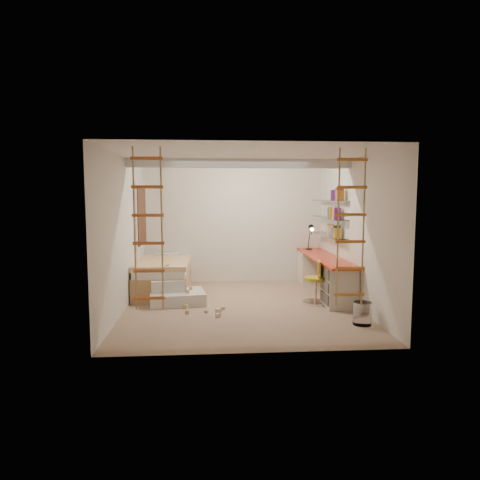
{
  "coord_description": "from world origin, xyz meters",
  "views": [
    {
      "loc": [
        -0.56,
        -7.37,
        1.96
      ],
      "look_at": [
        0.0,
        0.3,
        1.15
      ],
      "focal_mm": 32.0,
      "sensor_mm": 36.0,
      "label": 1
    }
  ],
  "objects": [
    {
      "name": "window_frame",
      "position": [
        -1.97,
        1.5,
        1.55
      ],
      "size": [
        0.06,
        1.15,
        1.35
      ],
      "primitive_type": "cube",
      "color": "white",
      "rests_on": "wall_left"
    },
    {
      "name": "desk",
      "position": [
        1.72,
        0.86,
        0.4
      ],
      "size": [
        0.56,
        2.8,
        0.75
      ],
      "color": "red",
      "rests_on": "floor"
    },
    {
      "name": "rope_ladder_right",
      "position": [
        1.35,
        -1.75,
        1.52
      ],
      "size": [
        0.41,
        0.04,
        2.13
      ],
      "primitive_type": null,
      "color": "orange",
      "rests_on": "ceiling"
    },
    {
      "name": "shelves",
      "position": [
        1.87,
        1.13,
        1.5
      ],
      "size": [
        0.25,
        1.8,
        0.71
      ],
      "color": "white",
      "rests_on": "wall_right"
    },
    {
      "name": "rope_ladder_left",
      "position": [
        -1.35,
        -1.75,
        1.52
      ],
      "size": [
        0.41,
        0.04,
        2.13
      ],
      "primitive_type": null,
      "color": "#DA5F25",
      "rests_on": "ceiling"
    },
    {
      "name": "swivel_chair",
      "position": [
        1.35,
        0.07,
        0.29
      ],
      "size": [
        0.56,
        0.56,
        0.79
      ],
      "color": "gold",
      "rests_on": "floor"
    },
    {
      "name": "bed",
      "position": [
        -1.48,
        1.23,
        0.33
      ],
      "size": [
        1.02,
        2.0,
        0.69
      ],
      "color": "#AD7F51",
      "rests_on": "floor"
    },
    {
      "name": "ceiling_beam",
      "position": [
        0.0,
        0.3,
        2.52
      ],
      "size": [
        4.0,
        0.18,
        0.16
      ],
      "primitive_type": "cube",
      "color": "white",
      "rests_on": "ceiling"
    },
    {
      "name": "play_platform",
      "position": [
        -1.2,
        0.33,
        0.17
      ],
      "size": [
        1.08,
        0.9,
        0.43
      ],
      "color": "silver",
      "rests_on": "floor"
    },
    {
      "name": "floor",
      "position": [
        0.0,
        0.0,
        0.0
      ],
      "size": [
        4.5,
        4.5,
        0.0
      ],
      "primitive_type": "plane",
      "color": "#94785F",
      "rests_on": "ground"
    },
    {
      "name": "toy_blocks",
      "position": [
        -0.88,
        -0.05,
        0.22
      ],
      "size": [
        1.12,
        1.15,
        0.7
      ],
      "color": "#CCB284",
      "rests_on": "floor"
    },
    {
      "name": "books",
      "position": [
        1.87,
        1.13,
        1.62
      ],
      "size": [
        0.14,
        0.64,
        0.92
      ],
      "color": "yellow",
      "rests_on": "shelves"
    },
    {
      "name": "task_lamp",
      "position": [
        1.67,
        1.82,
        1.14
      ],
      "size": [
        0.14,
        0.36,
        0.57
      ],
      "color": "black",
      "rests_on": "desk"
    },
    {
      "name": "window_blind",
      "position": [
        -1.93,
        1.5,
        1.55
      ],
      "size": [
        0.02,
        1.0,
        1.2
      ],
      "primitive_type": "cube",
      "color": "#4C2D1E",
      "rests_on": "window_frame"
    },
    {
      "name": "waste_bin",
      "position": [
        1.75,
        -1.2,
        0.17
      ],
      "size": [
        0.28,
        0.28,
        0.35
      ],
      "primitive_type": "cylinder",
      "color": "white",
      "rests_on": "floor"
    }
  ]
}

